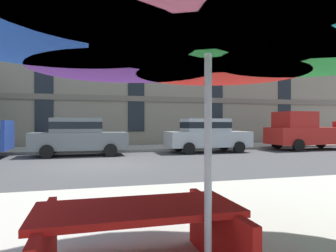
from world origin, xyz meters
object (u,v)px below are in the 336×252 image
sedan_gray (79,136)px  picnic_table (138,237)px  pickup_red (307,132)px  sedan_silver (207,134)px  patio_umbrella (208,28)px

sedan_gray → picnic_table: (0.76, -12.25, -0.46)m
sedan_gray → pickup_red: 12.82m
sedan_silver → sedan_gray: bearing=180.0°
pickup_red → patio_umbrella: patio_umbrella is taller
sedan_silver → patio_umbrella: (-5.27, -12.70, 1.31)m
pickup_red → sedan_gray: bearing=-180.0°
sedan_silver → patio_umbrella: patio_umbrella is taller
patio_umbrella → picnic_table: (-0.49, 0.45, -1.78)m
sedan_gray → patio_umbrella: size_ratio=1.07×
sedan_silver → pickup_red: bearing=0.0°
patio_umbrella → sedan_gray: bearing=95.6°
pickup_red → picnic_table: bearing=-134.6°
sedan_silver → pickup_red: (6.30, 0.00, 0.08)m
sedan_gray → patio_umbrella: patio_umbrella is taller
sedan_silver → picnic_table: bearing=-115.2°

